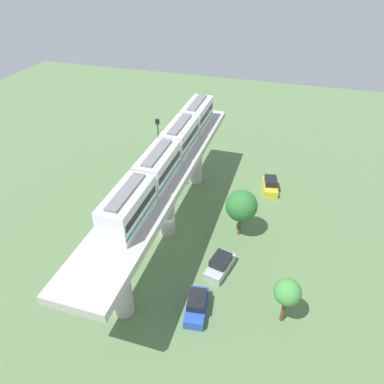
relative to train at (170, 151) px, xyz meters
The scene contains 9 objects.
ground_plane 10.13m from the train, 90.00° to the right, with size 120.00×120.00×0.00m, color #5B7A4C.
viaduct 3.91m from the train, 90.00° to the right, with size 5.20×35.80×8.43m.
train is the anchor object (origin of this frame).
parked_car_yellow 17.60m from the train, 45.16° to the left, with size 2.61×4.48×1.76m.
parked_car_silver 13.23m from the train, 38.91° to the right, with size 2.68×4.49×1.76m.
parked_car_blue 16.11m from the train, 60.65° to the right, with size 2.32×4.40×1.76m.
tree_near_viaduct 18.52m from the train, 35.79° to the right, with size 2.41×2.41×5.00m.
tree_mid_lot 10.07m from the train, ahead, with size 3.62×3.62×5.95m.
signal_post 7.29m from the train, 123.60° to the left, with size 0.44×0.28×11.03m.
Camera 1 is at (12.24, -30.06, 28.31)m, focal length 33.57 mm.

